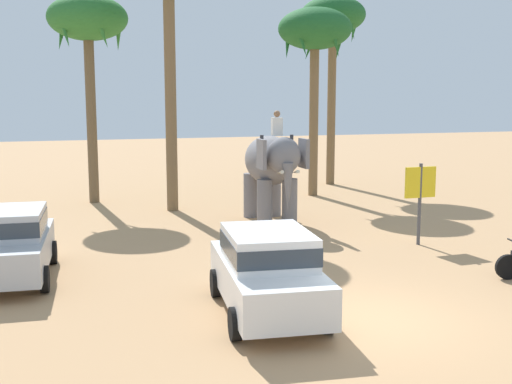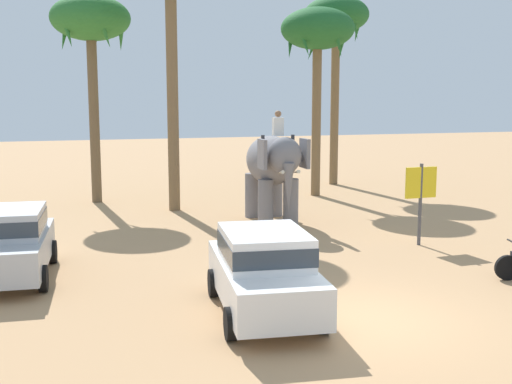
# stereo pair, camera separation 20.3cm
# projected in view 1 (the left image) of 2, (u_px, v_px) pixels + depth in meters

# --- Properties ---
(ground_plane) EXTENTS (120.00, 120.00, 0.00)m
(ground_plane) POSITION_uv_depth(u_px,v_px,m) (364.00, 319.00, 12.05)
(ground_plane) COLOR tan
(car_sedan_foreground) EXTENTS (2.32, 4.31, 1.70)m
(car_sedan_foreground) POSITION_uv_depth(u_px,v_px,m) (267.00, 268.00, 12.22)
(car_sedan_foreground) COLOR white
(car_sedan_foreground) RESTS_ON ground
(car_parked_far_side) EXTENTS (2.20, 4.26, 1.70)m
(car_parked_far_side) POSITION_uv_depth(u_px,v_px,m) (10.00, 241.00, 14.59)
(car_parked_far_side) COLOR #B7BABF
(car_parked_far_side) RESTS_ON ground
(elephant_with_mahout) EXTENTS (1.87, 3.94, 3.88)m
(elephant_with_mahout) POSITION_uv_depth(u_px,v_px,m) (272.00, 166.00, 21.42)
(elephant_with_mahout) COLOR slate
(elephant_with_mahout) RESTS_ON ground
(palm_tree_behind_elephant) EXTENTS (3.20, 3.20, 9.29)m
(palm_tree_behind_elephant) POSITION_uv_depth(u_px,v_px,m) (333.00, 22.00, 30.59)
(palm_tree_behind_elephant) COLOR brown
(palm_tree_behind_elephant) RESTS_ON ground
(palm_tree_near_hut) EXTENTS (3.20, 3.20, 8.40)m
(palm_tree_near_hut) POSITION_uv_depth(u_px,v_px,m) (88.00, 24.00, 24.95)
(palm_tree_near_hut) COLOR brown
(palm_tree_near_hut) RESTS_ON ground
(palm_tree_left_of_road) EXTENTS (3.20, 3.20, 8.20)m
(palm_tree_left_of_road) POSITION_uv_depth(u_px,v_px,m) (315.00, 34.00, 26.95)
(palm_tree_left_of_road) COLOR brown
(palm_tree_left_of_road) RESTS_ON ground
(signboard_yellow) EXTENTS (1.00, 0.10, 2.40)m
(signboard_yellow) POSITION_uv_depth(u_px,v_px,m) (420.00, 188.00, 18.10)
(signboard_yellow) COLOR #4C4C51
(signboard_yellow) RESTS_ON ground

